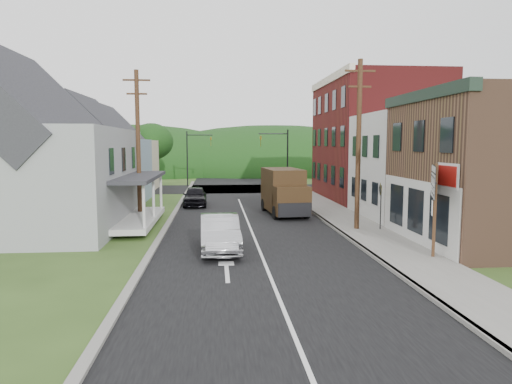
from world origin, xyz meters
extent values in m
plane|color=#2D4719|center=(0.00, 0.00, 0.00)|extent=(120.00, 120.00, 0.00)
cube|color=black|center=(0.00, 10.00, 0.00)|extent=(9.00, 90.00, 0.02)
cube|color=black|center=(0.00, 27.00, 0.00)|extent=(60.00, 9.00, 0.02)
cube|color=slate|center=(5.90, 8.00, 0.07)|extent=(2.80, 55.00, 0.15)
cube|color=slate|center=(4.55, 8.00, 0.07)|extent=(0.20, 55.00, 0.15)
cube|color=slate|center=(-4.65, 8.00, 0.06)|extent=(0.30, 55.00, 0.12)
cube|color=brown|center=(11.30, 0.00, 3.50)|extent=(8.00, 8.00, 7.00)
cube|color=silver|center=(11.30, 7.50, 3.25)|extent=(8.00, 7.00, 6.50)
cube|color=maroon|center=(11.30, 17.00, 5.00)|extent=(8.00, 12.00, 10.00)
cube|color=gray|center=(-12.00, 6.00, 2.75)|extent=(10.00, 12.00, 5.50)
cube|color=#7D97AA|center=(-11.00, 17.00, 2.50)|extent=(7.00, 8.00, 5.00)
cube|color=beige|center=(-11.50, 26.00, 2.50)|extent=(7.00, 8.00, 5.00)
cylinder|color=#472D19|center=(5.60, 3.50, 4.50)|extent=(0.26, 0.26, 9.00)
cube|color=#472D19|center=(5.60, 3.50, 8.40)|extent=(1.60, 0.10, 0.10)
cube|color=#472D19|center=(5.60, 3.50, 7.60)|extent=(1.20, 0.10, 0.10)
cylinder|color=#472D19|center=(-6.50, 8.00, 4.50)|extent=(0.26, 0.26, 9.00)
cube|color=#472D19|center=(-6.50, 8.00, 8.40)|extent=(1.60, 0.10, 0.10)
cube|color=#472D19|center=(-6.50, 8.00, 7.60)|extent=(1.20, 0.10, 0.10)
cylinder|color=black|center=(5.00, 23.50, 3.00)|extent=(0.14, 0.14, 6.00)
cylinder|color=black|center=(3.60, 23.50, 5.60)|extent=(2.80, 0.10, 0.10)
imported|color=olive|center=(2.40, 23.50, 4.90)|extent=(0.16, 0.20, 1.00)
cylinder|color=black|center=(-5.00, 30.50, 3.00)|extent=(0.14, 0.14, 6.00)
cylinder|color=black|center=(-3.60, 30.50, 5.60)|extent=(2.80, 0.10, 0.10)
imported|color=olive|center=(-2.40, 30.50, 4.90)|extent=(0.16, 0.20, 1.00)
cylinder|color=#382616|center=(-19.00, 20.00, 2.38)|extent=(0.36, 0.36, 4.76)
ellipsoid|color=black|center=(-19.00, 20.00, 5.95)|extent=(5.80, 5.80, 4.93)
cylinder|color=#382616|center=(-9.00, 32.00, 1.96)|extent=(0.36, 0.36, 3.92)
ellipsoid|color=black|center=(-9.00, 32.00, 4.90)|extent=(4.80, 4.80, 4.08)
ellipsoid|color=black|center=(0.00, 55.00, 0.00)|extent=(90.00, 30.00, 16.00)
imported|color=#B4B5BA|center=(-1.72, -0.38, 0.77)|extent=(1.81, 4.76, 1.55)
imported|color=black|center=(-3.46, 14.31, 0.73)|extent=(1.79, 4.29, 1.45)
cube|color=black|center=(2.54, 9.99, 1.64)|extent=(2.51, 4.31, 2.72)
cube|color=black|center=(2.76, 7.56, 1.17)|extent=(2.28, 1.69, 1.79)
cube|color=black|center=(2.74, 7.74, 1.93)|extent=(2.06, 1.29, 0.05)
cube|color=black|center=(2.82, 6.76, 0.70)|extent=(2.07, 0.32, 0.85)
cylinder|color=black|center=(1.76, 7.57, 0.42)|extent=(0.34, 0.87, 0.85)
cylinder|color=black|center=(3.73, 7.74, 0.42)|extent=(0.34, 0.87, 0.85)
cylinder|color=black|center=(1.44, 11.31, 0.42)|extent=(0.34, 0.87, 0.85)
cylinder|color=black|center=(3.40, 11.48, 0.42)|extent=(0.34, 0.87, 0.85)
cube|color=#472D19|center=(6.80, -2.72, 2.02)|extent=(0.15, 0.15, 3.73)
cube|color=black|center=(6.74, -2.69, 3.19)|extent=(0.86, 1.98, 0.09)
cube|color=white|center=(6.41, -3.36, 3.67)|extent=(0.25, 0.55, 0.23)
cube|color=white|center=(6.41, -3.36, 3.19)|extent=(0.27, 0.60, 0.59)
cube|color=white|center=(6.41, -3.36, 2.71)|extent=(0.25, 0.55, 0.30)
cube|color=white|center=(6.70, -2.68, 3.67)|extent=(0.25, 0.55, 0.23)
cube|color=white|center=(6.70, -2.68, 3.19)|extent=(0.27, 0.60, 0.59)
cube|color=white|center=(6.70, -2.68, 2.71)|extent=(0.25, 0.55, 0.30)
cube|color=white|center=(6.99, -1.99, 3.67)|extent=(0.25, 0.55, 0.23)
cube|color=white|center=(6.99, -1.99, 3.19)|extent=(0.27, 0.60, 0.59)
cube|color=white|center=(6.99, -1.99, 2.71)|extent=(0.25, 0.55, 0.30)
cube|color=white|center=(6.70, -2.68, 2.12)|extent=(0.20, 0.45, 0.59)
cylinder|color=black|center=(6.80, 3.23, 1.32)|extent=(0.07, 0.07, 2.33)
cube|color=black|center=(6.74, 3.23, 2.29)|extent=(0.13, 0.68, 0.69)
cube|color=#DABE0B|center=(6.75, 3.23, 2.29)|extent=(0.12, 0.61, 0.62)
camera|label=1|loc=(-1.86, -19.96, 4.67)|focal=32.00mm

